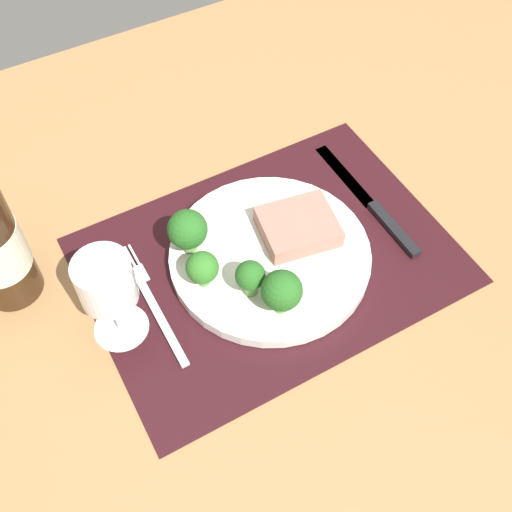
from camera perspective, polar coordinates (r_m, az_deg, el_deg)
name	(u,v)px	position (r cm, az deg, el deg)	size (l,w,h in cm)	color
ground_plane	(270,267)	(82.42, 1.24, -1.01)	(140.00, 110.00, 3.00)	#996D42
placemat	(270,260)	(81.07, 1.26, -0.34)	(45.96, 33.30, 0.30)	black
plate	(270,255)	(80.30, 1.28, 0.05)	(25.74, 25.74, 1.60)	silver
steak	(298,226)	(80.70, 3.84, 2.69)	(9.42, 8.10, 2.49)	#9E6B5B
broccoli_near_fork	(250,277)	(73.73, -0.52, -1.89)	(3.65, 3.65, 5.17)	#5B8942
broccoli_near_steak	(187,230)	(77.60, -6.23, 2.37)	(5.03, 5.03, 6.29)	#6B994C
broccoli_front_edge	(282,291)	(72.07, 2.34, -3.20)	(4.90, 4.90, 6.20)	#5B8942
broccoli_back_left	(201,265)	(75.12, -5.05, -0.83)	(4.00, 4.00, 5.08)	#5B8942
fork	(151,301)	(78.17, -9.49, -4.08)	(2.40, 19.20, 0.50)	silver
knife	(374,207)	(87.47, 10.66, 4.43)	(1.80, 23.00, 0.80)	black
wine_glass	(106,285)	(69.98, -13.44, -2.53)	(6.62, 6.62, 13.18)	silver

